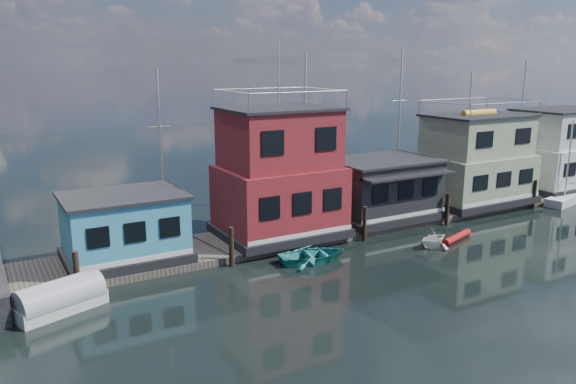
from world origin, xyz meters
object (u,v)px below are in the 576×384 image
houseboat_red (279,176)px  tarp_runabout (60,299)px  houseboat_green (475,161)px  dinghy_white (433,238)px  houseboat_dark (381,188)px  red_kayak (457,237)px  houseboat_blue (125,227)px  day_sailer (564,199)px  dinghy_teal (313,255)px  houseboat_white (559,151)px

houseboat_red → tarp_runabout: 14.59m
houseboat_green → dinghy_white: (-9.68, -5.89, -2.96)m
tarp_runabout → houseboat_dark: bearing=-8.3°
houseboat_dark → tarp_runabout: (-21.50, -4.26, -1.83)m
houseboat_green → tarp_runabout: bearing=-172.0°
dinghy_white → red_kayak: dinghy_white is taller
houseboat_blue → red_kayak: houseboat_blue is taller
houseboat_red → dinghy_white: (7.32, -5.89, -3.51)m
red_kayak → tarp_runabout: size_ratio=0.73×
houseboat_blue → day_sailer: (33.28, -3.10, -1.81)m
houseboat_red → dinghy_teal: (-0.26, -4.43, -3.70)m
houseboat_white → houseboat_blue: bearing=-180.0°
houseboat_dark → day_sailer: (15.78, -3.08, -2.02)m
dinghy_teal → tarp_runabout: size_ratio=0.93×
houseboat_red → day_sailer: bearing=-7.4°
houseboat_blue → tarp_runabout: houseboat_blue is taller
houseboat_blue → houseboat_white: bearing=0.0°
houseboat_white → red_kayak: (-17.46, -5.66, -3.31)m
houseboat_red → dinghy_white: size_ratio=5.30×
houseboat_dark → dinghy_teal: 9.58m
houseboat_blue → houseboat_green: houseboat_green is taller
houseboat_green → red_kayak: (-7.46, -5.66, -3.33)m
dinghy_white → houseboat_dark: bearing=-15.3°
red_kayak → day_sailer: bearing=-7.9°
day_sailer → red_kayak: (-14.24, -2.56, -0.17)m
dinghy_teal → red_kayak: bearing=-87.8°
dinghy_teal → houseboat_green: bearing=-66.2°
dinghy_white → red_kayak: 2.26m
red_kayak → dinghy_teal: bearing=154.8°
houseboat_white → day_sailer: houseboat_white is taller
houseboat_blue → houseboat_dark: houseboat_dark is taller
day_sailer → tarp_runabout: day_sailer is taller
houseboat_white → tarp_runabout: houseboat_white is taller
houseboat_blue → red_kayak: 19.96m
day_sailer → houseboat_dark: bearing=156.2°
houseboat_green → dinghy_white: 11.72m
dinghy_teal → houseboat_red: bearing=6.0°
houseboat_green → red_kayak: houseboat_green is taller
houseboat_dark → dinghy_teal: houseboat_dark is taller
red_kayak → houseboat_dark: bearing=87.2°
houseboat_green → tarp_runabout: size_ratio=2.00×
dinghy_white → dinghy_teal: bearing=70.5°
houseboat_red → houseboat_green: 17.01m
houseboat_blue → dinghy_teal: (9.24, -4.43, -1.80)m
houseboat_blue → houseboat_dark: 17.50m
dinghy_teal → tarp_runabout: (-13.24, 0.15, 0.19)m
houseboat_red → houseboat_green: bearing=0.0°
houseboat_dark → tarp_runabout: size_ratio=1.77×
houseboat_green → houseboat_white: bearing=-0.0°
houseboat_green → red_kayak: size_ratio=2.76×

